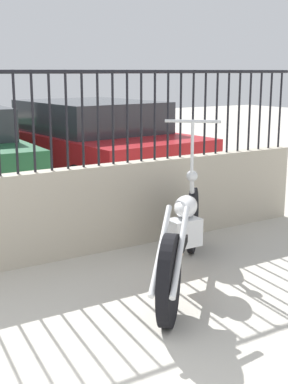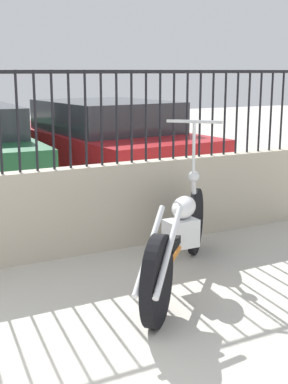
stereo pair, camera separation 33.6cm
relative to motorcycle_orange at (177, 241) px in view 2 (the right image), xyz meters
name	(u,v)px [view 2 (the right image)]	position (x,y,z in m)	size (l,w,h in m)	color
motorcycle_orange	(177,241)	(0.00, 0.00, 0.00)	(1.65, 1.74, 1.35)	black
car_red	(101,144)	(1.05, 3.94, 0.28)	(2.12, 4.31, 1.35)	black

